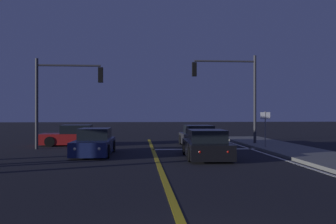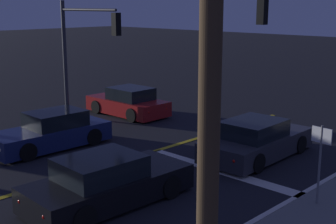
# 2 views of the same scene
# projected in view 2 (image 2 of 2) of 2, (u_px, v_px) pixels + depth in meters

# --- Properties ---
(stop_bar) EXTENTS (6.00, 0.50, 0.01)m
(stop_bar) POSITION_uv_depth(u_px,v_px,m) (221.00, 171.00, 14.96)
(stop_bar) COLOR silver
(stop_bar) RESTS_ON ground
(car_following_oncoming_red) EXTENTS (4.18, 1.93, 1.34)m
(car_following_oncoming_red) POSITION_uv_depth(u_px,v_px,m) (128.00, 103.00, 22.51)
(car_following_oncoming_red) COLOR maroon
(car_following_oncoming_red) RESTS_ON ground
(car_lead_oncoming_black) EXTENTS (2.12, 4.61, 1.34)m
(car_lead_oncoming_black) POSITION_uv_depth(u_px,v_px,m) (107.00, 183.00, 12.42)
(car_lead_oncoming_black) COLOR black
(car_lead_oncoming_black) RESTS_ON ground
(car_far_approaching_charcoal) EXTENTS (2.08, 4.56, 1.34)m
(car_far_approaching_charcoal) POSITION_uv_depth(u_px,v_px,m) (256.00, 141.00, 16.24)
(car_far_approaching_charcoal) COLOR #2D2D33
(car_far_approaching_charcoal) RESTS_ON ground
(car_distant_tail_navy) EXTENTS (1.93, 4.43, 1.34)m
(car_distant_tail_navy) POSITION_uv_depth(u_px,v_px,m) (51.00, 132.00, 17.33)
(car_distant_tail_navy) COLOR navy
(car_distant_tail_navy) RESTS_ON ground
(traffic_signal_near_right) EXTENTS (4.25, 0.28, 5.90)m
(traffic_signal_near_right) POSITION_uv_depth(u_px,v_px,m) (333.00, 46.00, 14.13)
(traffic_signal_near_right) COLOR #38383D
(traffic_signal_near_right) RESTS_ON ground
(traffic_signal_far_left) EXTENTS (3.95, 0.28, 5.34)m
(traffic_signal_far_left) POSITION_uv_depth(u_px,v_px,m) (83.00, 42.00, 20.46)
(traffic_signal_far_left) COLOR #38383D
(traffic_signal_far_left) RESTS_ON ground
(utility_pole_right) EXTENTS (1.58, 0.30, 9.16)m
(utility_pole_right) POSITION_uv_depth(u_px,v_px,m) (211.00, 37.00, 5.89)
(utility_pole_right) COLOR #4C3823
(utility_pole_right) RESTS_ON ground
(street_sign_corner) EXTENTS (0.56, 0.09, 2.22)m
(street_sign_corner) POSITION_uv_depth(u_px,v_px,m) (320.00, 153.00, 11.90)
(street_sign_corner) COLOR slate
(street_sign_corner) RESTS_ON ground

